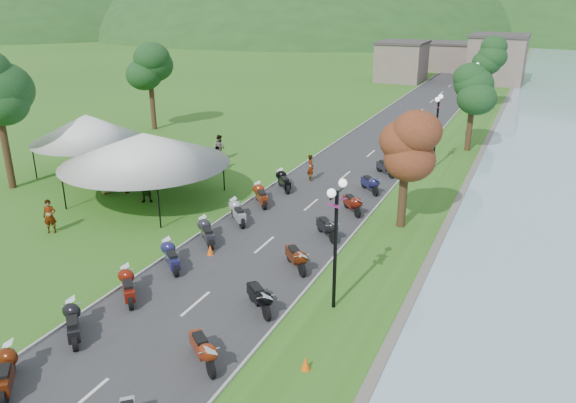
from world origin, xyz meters
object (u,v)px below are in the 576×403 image
at_px(vendor_tent_main, 146,167).
at_px(pedestrian_a, 52,233).
at_px(pedestrian_c, 127,192).
at_px(pedestrian_b, 220,160).

height_order(vendor_tent_main, pedestrian_a, vendor_tent_main).
bearing_deg(vendor_tent_main, pedestrian_a, -103.22).
bearing_deg(pedestrian_c, pedestrian_a, -11.47).
bearing_deg(pedestrian_c, vendor_tent_main, 61.28).
xyz_separation_m(vendor_tent_main, pedestrian_a, (-1.42, -6.03, -2.00)).
bearing_deg(pedestrian_b, pedestrian_c, 88.19).
xyz_separation_m(pedestrian_b, pedestrian_c, (-1.50, -8.43, 0.00)).
bearing_deg(pedestrian_c, pedestrian_b, 153.68).
relative_size(pedestrian_b, pedestrian_c, 1.06).
relative_size(vendor_tent_main, pedestrian_b, 3.45).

